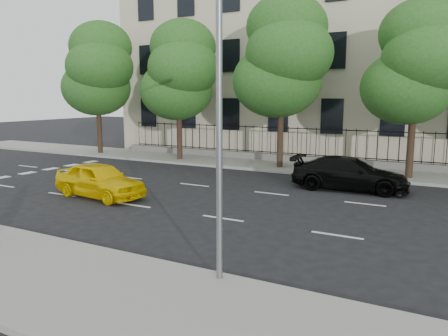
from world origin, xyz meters
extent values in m
plane|color=black|center=(0.00, 0.00, 0.00)|extent=(120.00, 120.00, 0.00)
cube|color=gray|center=(0.00, -4.00, 0.07)|extent=(60.00, 4.00, 0.15)
cube|color=gray|center=(0.00, 14.00, 0.07)|extent=(60.00, 4.00, 0.15)
cube|color=beige|center=(0.00, 23.00, 9.00)|extent=(34.00, 12.00, 18.00)
cube|color=slate|center=(0.00, 15.70, 0.35)|extent=(30.00, 0.50, 0.40)
cube|color=black|center=(0.00, 15.70, 0.65)|extent=(28.80, 0.05, 0.05)
cube|color=black|center=(0.00, 15.70, 2.25)|extent=(28.80, 0.05, 0.05)
cylinder|color=slate|center=(2.50, -2.30, 4.15)|extent=(0.14, 0.14, 8.00)
cylinder|color=#382619|center=(-16.00, 13.20, 1.72)|extent=(0.36, 0.36, 3.15)
ellipsoid|color=#24511B|center=(-16.40, 13.50, 4.86)|extent=(4.94, 4.94, 4.06)
ellipsoid|color=#24511B|center=(-15.50, 13.00, 6.29)|extent=(4.68, 4.68, 3.85)
ellipsoid|color=#24511B|center=(-15.90, 13.60, 7.72)|extent=(4.42, 4.42, 3.64)
cylinder|color=#382619|center=(-9.00, 13.20, 1.64)|extent=(0.36, 0.36, 2.97)
ellipsoid|color=#24511B|center=(-9.40, 13.50, 4.62)|extent=(4.75, 4.75, 3.90)
ellipsoid|color=#24511B|center=(-8.50, 13.00, 6.00)|extent=(4.50, 4.50, 3.70)
ellipsoid|color=#24511B|center=(-8.90, 13.60, 7.38)|extent=(4.25, 4.25, 3.50)
cylinder|color=#382619|center=(-2.00, 13.20, 1.81)|extent=(0.36, 0.36, 3.32)
ellipsoid|color=#24511B|center=(-2.40, 13.50, 5.09)|extent=(5.13, 5.13, 4.21)
ellipsoid|color=#24511B|center=(-1.50, 13.00, 6.58)|extent=(4.86, 4.86, 4.00)
ellipsoid|color=#24511B|center=(-1.90, 13.60, 8.06)|extent=(4.59, 4.59, 3.78)
cylinder|color=#382619|center=(5.00, 13.20, 1.69)|extent=(0.36, 0.36, 3.08)
ellipsoid|color=#24511B|center=(4.60, 13.50, 4.67)|extent=(4.56, 4.56, 3.74)
ellipsoid|color=#24511B|center=(5.50, 13.00, 5.99)|extent=(4.32, 4.32, 3.55)
ellipsoid|color=#24511B|center=(5.10, 13.60, 7.31)|extent=(4.08, 4.08, 3.36)
imported|color=#F1C600|center=(-6.18, 2.94, 0.74)|extent=(4.52, 2.25, 1.48)
imported|color=black|center=(2.83, 9.42, 0.75)|extent=(5.31, 2.39, 1.51)
camera|label=1|loc=(7.03, -10.54, 4.24)|focal=35.00mm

